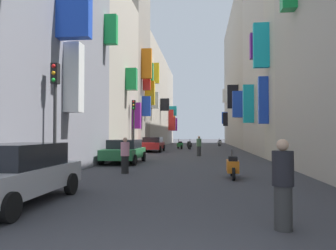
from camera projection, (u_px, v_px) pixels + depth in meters
name	position (u px, v px, depth m)	size (l,w,h in m)	color
ground_plane	(195.00, 151.00, 32.17)	(140.00, 140.00, 0.00)	#38383D
building_left_mid_a	(88.00, 74.00, 24.55)	(6.82, 9.05, 12.69)	#B2A899
building_left_mid_b	(116.00, 67.00, 32.34)	(6.96, 6.54, 17.05)	gray
building_left_mid_c	(139.00, 98.00, 44.26)	(7.21, 17.54, 13.30)	#B2A899
building_left_far	(154.00, 107.00, 57.99)	(7.33, 10.10, 13.21)	#B2A899
building_right_mid_a	(317.00, 50.00, 20.25)	(7.10, 3.34, 14.16)	#BCB29E
building_right_mid_b	(286.00, 64.00, 27.64)	(7.28, 11.48, 15.64)	#B2A899
building_right_mid_c	(251.00, 78.00, 47.40)	(7.30, 28.18, 19.99)	#B2A899
parked_car_silver	(14.00, 173.00, 7.82)	(1.92, 4.41, 1.48)	#B7B7BC
parked_car_red	(153.00, 144.00, 30.74)	(2.00, 4.34, 1.40)	#B21E1E
parked_car_green	(124.00, 151.00, 18.86)	(2.02, 4.15, 1.37)	#236638
scooter_silver	(220.00, 143.00, 44.63)	(0.65, 1.98, 1.13)	#ADADB2
scooter_black	(189.00, 145.00, 35.97)	(0.62, 1.86, 1.13)	black
scooter_orange	(233.00, 166.00, 12.40)	(0.48, 1.83, 1.13)	orange
scooter_green	(180.00, 145.00, 36.16)	(0.79, 1.81, 1.13)	#287F3D
pedestrian_crossing	(283.00, 185.00, 5.73)	(0.51, 0.51, 1.63)	#323232
pedestrian_near_left	(125.00, 156.00, 13.88)	(0.39, 0.39, 1.57)	black
pedestrian_near_right	(199.00, 146.00, 24.67)	(0.41, 0.41, 1.55)	#2E2E2E
traffic_light_near_corner	(134.00, 118.00, 25.08)	(0.26, 0.34, 4.37)	#2D2D2D
traffic_light_far_corner	(55.00, 101.00, 11.59)	(0.26, 0.34, 4.30)	#2D2D2D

